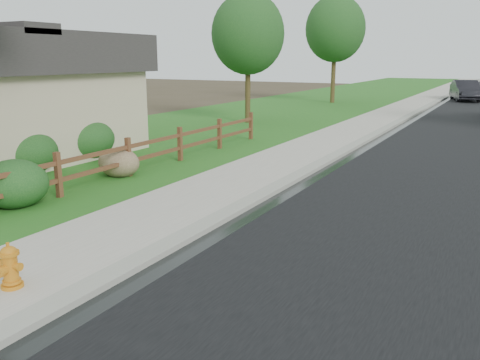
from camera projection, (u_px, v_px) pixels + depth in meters
The scene contains 14 objects.
curb at pixel (434, 103), 35.28m from camera, with size 0.40×90.00×0.12m, color gray.
wet_gutter at pixel (439, 104), 35.12m from camera, with size 0.50×90.00×0.00m, color black.
sidewalk at pixel (414, 103), 35.87m from camera, with size 2.20×90.00×0.10m, color #9B9687.
grass_strip at pixel (387, 102), 36.75m from camera, with size 1.60×90.00×0.06m, color #1B5D1A.
lawn_near at pixel (319, 99), 39.14m from camera, with size 9.00×90.00×0.04m, color #1B5D1A.
ranch_fence at pixel (96, 164), 12.47m from camera, with size 0.12×16.92×1.10m.
fire_hydrant at pixel (10, 267), 6.88m from camera, with size 0.42×0.34×0.65m.
dark_car_far at pixel (465, 90), 37.69m from camera, with size 1.59×4.56×1.50m, color black.
boulder at pixel (119, 163), 13.64m from camera, with size 1.21×0.91×0.81m, color brown.
shrub_a at pixel (15, 184), 10.85m from camera, with size 1.41×1.41×1.05m, color #174019.
shrub_b at pixel (84, 139), 15.96m from camera, with size 1.87×1.87×1.31m, color #174019.
shrub_c at pixel (26, 152), 14.03m from camera, with size 1.70×1.70×1.22m, color #174019.
tree_near_left at pixel (248, 34), 24.02m from camera, with size 3.48×3.48×6.16m.
tree_mid_left at pixel (335, 29), 34.82m from camera, with size 4.09×4.09×7.32m.
Camera 1 is at (5.29, -2.70, 3.16)m, focal length 38.00 mm.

